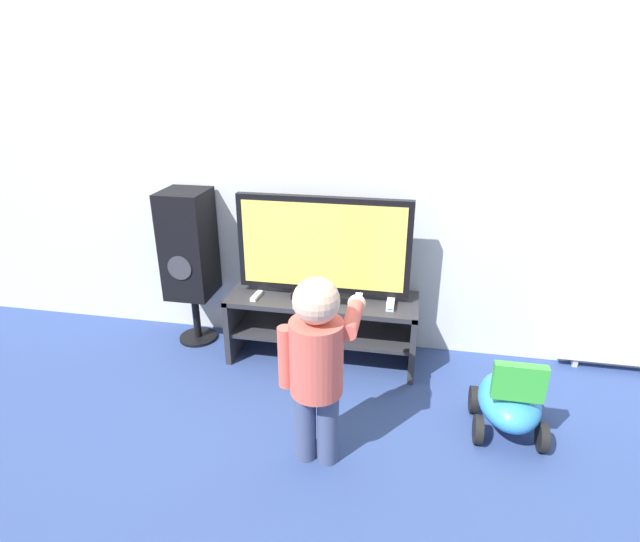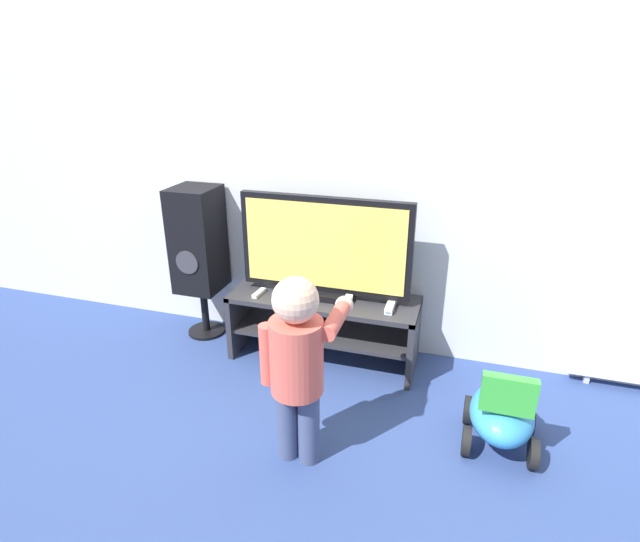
% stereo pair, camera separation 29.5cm
% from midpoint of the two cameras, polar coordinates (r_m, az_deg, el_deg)
% --- Properties ---
extents(ground_plane, '(16.00, 16.00, 0.00)m').
position_cam_midpoint_polar(ground_plane, '(3.15, -3.16, -11.81)').
color(ground_plane, navy).
extents(wall_back, '(10.00, 0.06, 2.60)m').
position_cam_midpoint_polar(wall_back, '(3.11, -1.49, 13.71)').
color(wall_back, silver).
rests_on(wall_back, ground_plane).
extents(tv_stand, '(1.18, 0.40, 0.44)m').
position_cam_midpoint_polar(tv_stand, '(3.17, -2.40, -5.39)').
color(tv_stand, '#2D2D33').
rests_on(tv_stand, ground_plane).
extents(television, '(1.05, 0.20, 0.63)m').
position_cam_midpoint_polar(television, '(3.00, -2.46, 2.48)').
color(television, black).
rests_on(television, tv_stand).
extents(game_console, '(0.05, 0.20, 0.04)m').
position_cam_midpoint_polar(game_console, '(3.01, 5.33, -3.60)').
color(game_console, white).
rests_on(game_console, tv_stand).
extents(remote_primary, '(0.05, 0.13, 0.03)m').
position_cam_midpoint_polar(remote_primary, '(3.13, -9.94, -2.88)').
color(remote_primary, white).
rests_on(remote_primary, tv_stand).
extents(remote_secondary, '(0.06, 0.13, 0.03)m').
position_cam_midpoint_polar(remote_secondary, '(3.01, -5.09, -3.76)').
color(remote_secondary, white).
rests_on(remote_secondary, tv_stand).
extents(child, '(0.36, 0.53, 0.95)m').
position_cam_midpoint_polar(child, '(2.27, -4.07, -9.95)').
color(child, '#3F4C72').
rests_on(child, ground_plane).
extents(speaker_tower, '(0.29, 0.32, 1.05)m').
position_cam_midpoint_polar(speaker_tower, '(3.38, -17.20, 2.58)').
color(speaker_tower, black).
rests_on(speaker_tower, ground_plane).
extents(ride_on_toy, '(0.35, 0.45, 0.47)m').
position_cam_midpoint_polar(ride_on_toy, '(2.76, 17.93, -14.08)').
color(ride_on_toy, '#338CD1').
rests_on(ride_on_toy, ground_plane).
extents(radiator, '(0.78, 0.08, 0.73)m').
position_cam_midpoint_polar(radiator, '(3.46, 30.36, -4.34)').
color(radiator, white).
rests_on(radiator, ground_plane).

